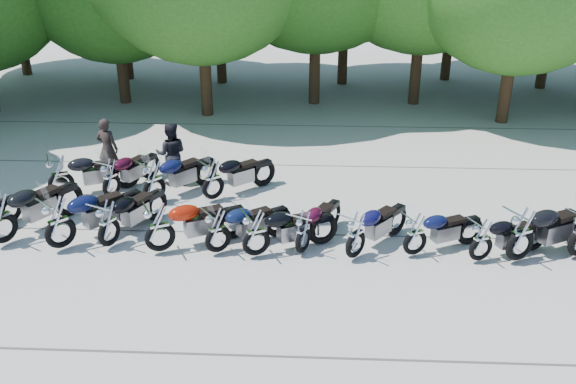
{
  "coord_description": "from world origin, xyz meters",
  "views": [
    {
      "loc": [
        0.6,
        -11.39,
        6.83
      ],
      "look_at": [
        0.0,
        1.5,
        1.1
      ],
      "focal_mm": 38.0,
      "sensor_mm": 36.0,
      "label": 1
    }
  ],
  "objects_px": {
    "motorcycle_6": "(256,232)",
    "motorcycle_7": "(303,231)",
    "motorcycle_10": "(482,239)",
    "motorcycle_16": "(154,180)",
    "rider_0": "(108,148)",
    "motorcycle_2": "(59,221)",
    "rider_1": "(171,154)",
    "motorcycle_8": "(356,234)",
    "motorcycle_17": "(213,178)",
    "motorcycle_5": "(218,229)",
    "motorcycle_4": "(159,226)",
    "motorcycle_15": "(110,177)",
    "motorcycle_11": "(522,233)",
    "motorcycle_3": "(108,222)",
    "motorcycle_14": "(60,175)",
    "motorcycle_1": "(1,217)",
    "motorcycle_9": "(416,233)"
  },
  "relations": [
    {
      "from": "motorcycle_8",
      "to": "motorcycle_14",
      "type": "bearing_deg",
      "value": 18.91
    },
    {
      "from": "motorcycle_7",
      "to": "motorcycle_14",
      "type": "relative_size",
      "value": 0.87
    },
    {
      "from": "motorcycle_1",
      "to": "motorcycle_6",
      "type": "bearing_deg",
      "value": -153.41
    },
    {
      "from": "motorcycle_16",
      "to": "rider_0",
      "type": "height_order",
      "value": "rider_0"
    },
    {
      "from": "motorcycle_4",
      "to": "motorcycle_10",
      "type": "xyz_separation_m",
      "value": [
        7.04,
        -0.07,
        -0.11
      ]
    },
    {
      "from": "motorcycle_16",
      "to": "motorcycle_11",
      "type": "bearing_deg",
      "value": -156.71
    },
    {
      "from": "motorcycle_6",
      "to": "motorcycle_8",
      "type": "xyz_separation_m",
      "value": [
        2.18,
        0.02,
        -0.01
      ]
    },
    {
      "from": "motorcycle_7",
      "to": "motorcycle_10",
      "type": "distance_m",
      "value": 3.87
    },
    {
      "from": "motorcycle_16",
      "to": "motorcycle_4",
      "type": "bearing_deg",
      "value": 147.0
    },
    {
      "from": "motorcycle_4",
      "to": "rider_0",
      "type": "height_order",
      "value": "rider_0"
    },
    {
      "from": "motorcycle_5",
      "to": "motorcycle_16",
      "type": "height_order",
      "value": "motorcycle_16"
    },
    {
      "from": "motorcycle_1",
      "to": "motorcycle_7",
      "type": "relative_size",
      "value": 1.23
    },
    {
      "from": "motorcycle_2",
      "to": "rider_1",
      "type": "xyz_separation_m",
      "value": [
        1.67,
        3.91,
        0.18
      ]
    },
    {
      "from": "rider_0",
      "to": "motorcycle_8",
      "type": "bearing_deg",
      "value": 160.4
    },
    {
      "from": "rider_0",
      "to": "rider_1",
      "type": "height_order",
      "value": "rider_1"
    },
    {
      "from": "motorcycle_1",
      "to": "motorcycle_10",
      "type": "height_order",
      "value": "motorcycle_1"
    },
    {
      "from": "motorcycle_3",
      "to": "motorcycle_10",
      "type": "height_order",
      "value": "motorcycle_3"
    },
    {
      "from": "motorcycle_1",
      "to": "rider_0",
      "type": "bearing_deg",
      "value": -75.8
    },
    {
      "from": "motorcycle_8",
      "to": "rider_0",
      "type": "height_order",
      "value": "rider_0"
    },
    {
      "from": "motorcycle_11",
      "to": "motorcycle_5",
      "type": "bearing_deg",
      "value": 61.63
    },
    {
      "from": "motorcycle_10",
      "to": "rider_0",
      "type": "distance_m",
      "value": 10.56
    },
    {
      "from": "motorcycle_6",
      "to": "motorcycle_7",
      "type": "bearing_deg",
      "value": -104.14
    },
    {
      "from": "motorcycle_1",
      "to": "rider_0",
      "type": "distance_m",
      "value": 4.3
    },
    {
      "from": "motorcycle_8",
      "to": "rider_0",
      "type": "distance_m",
      "value": 8.18
    },
    {
      "from": "motorcycle_5",
      "to": "motorcycle_15",
      "type": "distance_m",
      "value": 4.37
    },
    {
      "from": "motorcycle_2",
      "to": "motorcycle_16",
      "type": "bearing_deg",
      "value": -78.64
    },
    {
      "from": "motorcycle_8",
      "to": "motorcycle_11",
      "type": "bearing_deg",
      "value": -139.85
    },
    {
      "from": "motorcycle_16",
      "to": "rider_1",
      "type": "relative_size",
      "value": 1.33
    },
    {
      "from": "motorcycle_9",
      "to": "motorcycle_17",
      "type": "distance_m",
      "value": 5.63
    },
    {
      "from": "motorcycle_4",
      "to": "motorcycle_7",
      "type": "xyz_separation_m",
      "value": [
        3.18,
        0.13,
        -0.1
      ]
    },
    {
      "from": "motorcycle_6",
      "to": "motorcycle_8",
      "type": "relative_size",
      "value": 1.01
    },
    {
      "from": "motorcycle_15",
      "to": "motorcycle_16",
      "type": "xyz_separation_m",
      "value": [
        1.23,
        -0.28,
        0.05
      ]
    },
    {
      "from": "motorcycle_9",
      "to": "rider_1",
      "type": "xyz_separation_m",
      "value": [
        -6.25,
        3.85,
        0.32
      ]
    },
    {
      "from": "motorcycle_4",
      "to": "motorcycle_6",
      "type": "xyz_separation_m",
      "value": [
        2.15,
        -0.09,
        -0.05
      ]
    },
    {
      "from": "motorcycle_3",
      "to": "motorcycle_15",
      "type": "xyz_separation_m",
      "value": [
        -0.79,
        2.68,
        -0.03
      ]
    },
    {
      "from": "motorcycle_1",
      "to": "motorcycle_9",
      "type": "relative_size",
      "value": 1.24
    },
    {
      "from": "motorcycle_7",
      "to": "motorcycle_14",
      "type": "height_order",
      "value": "motorcycle_14"
    },
    {
      "from": "motorcycle_5",
      "to": "motorcycle_10",
      "type": "relative_size",
      "value": 1.08
    },
    {
      "from": "motorcycle_15",
      "to": "motorcycle_5",
      "type": "bearing_deg",
      "value": 164.62
    },
    {
      "from": "motorcycle_4",
      "to": "motorcycle_9",
      "type": "distance_m",
      "value": 5.65
    },
    {
      "from": "motorcycle_7",
      "to": "rider_1",
      "type": "distance_m",
      "value": 5.4
    },
    {
      "from": "motorcycle_5",
      "to": "rider_1",
      "type": "xyz_separation_m",
      "value": [
        -1.89,
        3.94,
        0.28
      ]
    },
    {
      "from": "motorcycle_7",
      "to": "motorcycle_8",
      "type": "relative_size",
      "value": 0.93
    },
    {
      "from": "motorcycle_6",
      "to": "motorcycle_2",
      "type": "bearing_deg",
      "value": 62.17
    },
    {
      "from": "motorcycle_16",
      "to": "rider_0",
      "type": "distance_m",
      "value": 2.49
    },
    {
      "from": "motorcycle_17",
      "to": "motorcycle_16",
      "type": "bearing_deg",
      "value": 57.65
    },
    {
      "from": "motorcycle_5",
      "to": "motorcycle_15",
      "type": "relative_size",
      "value": 0.99
    },
    {
      "from": "rider_0",
      "to": "motorcycle_7",
      "type": "bearing_deg",
      "value": 156.64
    },
    {
      "from": "motorcycle_14",
      "to": "motorcycle_4",
      "type": "bearing_deg",
      "value": -156.09
    },
    {
      "from": "motorcycle_3",
      "to": "motorcycle_11",
      "type": "distance_m",
      "value": 9.1
    }
  ]
}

